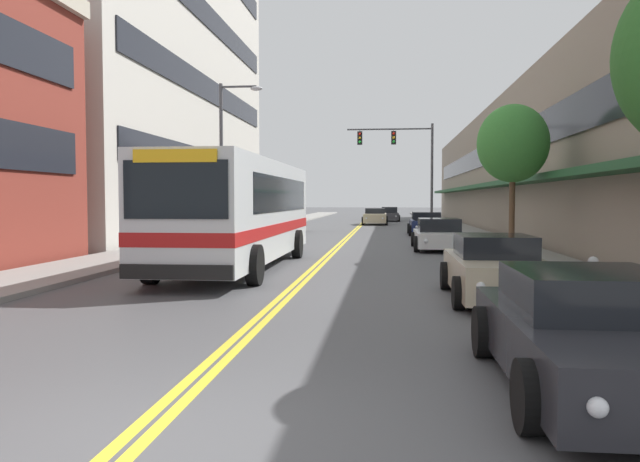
% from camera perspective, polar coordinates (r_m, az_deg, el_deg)
% --- Properties ---
extents(ground_plane, '(240.00, 240.00, 0.00)m').
position_cam_1_polar(ground_plane, '(42.16, 3.25, 0.07)').
color(ground_plane, '#4C4C4F').
extents(sidewalk_left, '(2.84, 106.00, 0.13)m').
position_cam_1_polar(sidewalk_left, '(43.08, -5.99, 0.20)').
color(sidewalk_left, gray).
rests_on(sidewalk_left, ground_plane).
extents(sidewalk_right, '(2.84, 106.00, 0.13)m').
position_cam_1_polar(sidewalk_right, '(42.37, 12.64, 0.11)').
color(sidewalk_right, gray).
rests_on(sidewalk_right, ground_plane).
extents(centre_line, '(0.34, 106.00, 0.01)m').
position_cam_1_polar(centre_line, '(42.16, 3.25, 0.07)').
color(centre_line, yellow).
rests_on(centre_line, ground_plane).
extents(storefront_row_right, '(9.10, 68.00, 8.11)m').
position_cam_1_polar(storefront_row_right, '(43.36, 20.17, 5.33)').
color(storefront_row_right, gray).
rests_on(storefront_row_right, ground_plane).
extents(city_bus, '(2.91, 11.67, 3.21)m').
position_cam_1_polar(city_bus, '(19.33, -7.26, 2.08)').
color(city_bus, silver).
rests_on(city_bus, ground_plane).
extents(car_silver_parked_left_near, '(2.00, 4.26, 1.30)m').
position_cam_1_polar(car_silver_parked_left_near, '(32.33, -5.47, 0.25)').
color(car_silver_parked_left_near, '#B7B7BC').
rests_on(car_silver_parked_left_near, ground_plane).
extents(car_black_parked_left_far, '(2.19, 4.54, 1.40)m').
position_cam_1_polar(car_black_parked_left_far, '(38.53, -3.63, 0.77)').
color(car_black_parked_left_far, black).
rests_on(car_black_parked_left_far, ground_plane).
extents(car_charcoal_parked_right_foreground, '(2.14, 4.53, 1.30)m').
position_cam_1_polar(car_charcoal_parked_right_foreground, '(7.51, 23.58, -8.66)').
color(car_charcoal_parked_right_foreground, '#232328').
rests_on(car_charcoal_parked_right_foreground, ground_plane).
extents(car_navy_parked_right_mid, '(2.11, 4.51, 1.34)m').
position_cam_1_polar(car_navy_parked_right_mid, '(37.19, 9.68, 0.62)').
color(car_navy_parked_right_mid, '#19234C').
rests_on(car_navy_parked_right_mid, ground_plane).
extents(car_white_parked_right_far, '(2.20, 4.89, 1.29)m').
position_cam_1_polar(car_white_parked_right_far, '(26.50, 10.83, -0.37)').
color(car_white_parked_right_far, white).
rests_on(car_white_parked_right_far, ground_plane).
extents(car_champagne_parked_right_end, '(2.01, 4.46, 1.34)m').
position_cam_1_polar(car_champagne_parked_right_end, '(13.55, 15.71, -3.38)').
color(car_champagne_parked_right_end, beige).
rests_on(car_champagne_parked_right_end, ground_plane).
extents(car_dark_grey_moving_lead, '(1.98, 4.53, 1.35)m').
position_cam_1_polar(car_dark_grey_moving_lead, '(60.34, 6.37, 1.50)').
color(car_dark_grey_moving_lead, '#38383D').
rests_on(car_dark_grey_moving_lead, ground_plane).
extents(car_beige_moving_second, '(2.10, 4.63, 1.36)m').
position_cam_1_polar(car_beige_moving_second, '(51.84, 5.06, 1.30)').
color(car_beige_moving_second, '#BCAD89').
rests_on(car_beige_moving_second, ground_plane).
extents(traffic_signal_mast, '(5.97, 0.38, 7.31)m').
position_cam_1_polar(traffic_signal_mast, '(43.92, 7.71, 6.92)').
color(traffic_signal_mast, '#47474C').
rests_on(traffic_signal_mast, ground_plane).
extents(street_lamp_left_far, '(1.99, 0.28, 7.27)m').
position_cam_1_polar(street_lamp_left_far, '(28.57, -8.48, 7.39)').
color(street_lamp_left_far, '#47474C').
rests_on(street_lamp_left_far, ground_plane).
extents(street_tree_right_mid, '(2.48, 2.48, 5.29)m').
position_cam_1_polar(street_tree_right_mid, '(23.08, 17.22, 7.61)').
color(street_tree_right_mid, brown).
rests_on(street_tree_right_mid, sidewalk_right).
extents(fire_hydrant, '(0.30, 0.22, 0.91)m').
position_cam_1_polar(fire_hydrant, '(12.58, 23.67, -4.20)').
color(fire_hydrant, '#B7B7BC').
rests_on(fire_hydrant, sidewalk_right).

